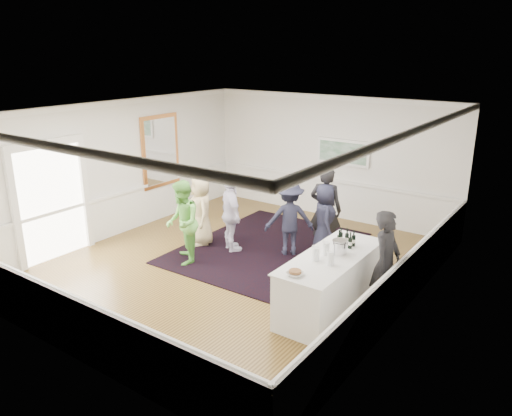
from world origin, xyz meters
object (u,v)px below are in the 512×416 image
Objects in this scene: bartender at (386,263)px; guest_dark_b at (325,210)px; nut_bowl at (295,273)px; guest_navy at (325,219)px; guest_lilac at (231,214)px; guest_green at (182,223)px; guest_tan at (201,210)px; serving_table at (330,282)px; ice_bucket at (340,247)px; guest_dark_a at (289,218)px.

guest_dark_b is at bearing 49.59° from bartender.
bartender is 1.69m from nut_bowl.
bartender reaches higher than guest_navy.
guest_lilac is 2.04m from guest_navy.
guest_dark_b is at bearing -11.33° from guest_navy.
guest_lilac is at bearing 114.65° from guest_green.
guest_tan is 0.95× the size of guest_lilac.
guest_green reaches higher than serving_table.
guest_green is at bearing -33.79° from guest_tan.
ice_bucket is 1.17m from nut_bowl.
serving_table is 1.40× the size of guest_green.
guest_dark_b reaches higher than bartender.
bartender is at bearing 52.05° from guest_green.
guest_tan is 0.91× the size of guest_green.
guest_lilac is (0.81, 0.07, 0.05)m from guest_tan.
ice_bucket is 0.98× the size of nut_bowl.
guest_lilac reaches higher than guest_navy.
serving_table is 3.95m from guest_tan.
guest_dark_a is 0.82m from guest_dark_b.
guest_lilac reaches higher than guest_dark_a.
guest_navy is at bearing -114.29° from guest_lilac.
guest_green is 1.12× the size of guest_navy.
ice_bucket is (1.32, -2.00, 0.33)m from guest_navy.
guest_lilac is at bearing 86.24° from guest_navy.
guest_lilac is 6.55× the size of ice_bucket.
guest_dark_b is (1.69, 1.17, 0.11)m from guest_lilac.
guest_lilac reaches higher than serving_table.
guest_dark_b reaches higher than guest_dark_a.
guest_lilac is at bearing 160.03° from serving_table.
guest_dark_a is 0.77m from guest_navy.
serving_table is 0.98m from bartender.
serving_table is 9.34× the size of nut_bowl.
guest_tan is at bearing 39.37° from guest_lilac.
ice_bucket is at bearing 112.36° from guest_dark_b.
guest_dark_a is at bearing 138.15° from serving_table.
serving_table is 2.65m from guest_dark_b.
guest_lilac is (-3.78, 0.67, -0.06)m from bartender.
guest_dark_a is 0.85× the size of guest_dark_b.
nut_bowl is at bearing -96.65° from serving_table.
guest_lilac reaches higher than nut_bowl.
guest_green is at bearing 8.16° from guest_dark_a.
serving_table is 1.28× the size of guest_dark_b.
bartender is 1.13× the size of guest_tan.
guest_navy is at bearing 91.04° from guest_green.
nut_bowl is (-0.18, -1.15, -0.08)m from ice_bucket.
guest_dark_a reaches higher than serving_table.
guest_green reaches higher than guest_lilac.
guest_tan is (-4.60, 0.60, -0.10)m from bartender.
bartender is at bearing 116.64° from guest_dark_a.
guest_tan is 2.80m from guest_dark_b.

